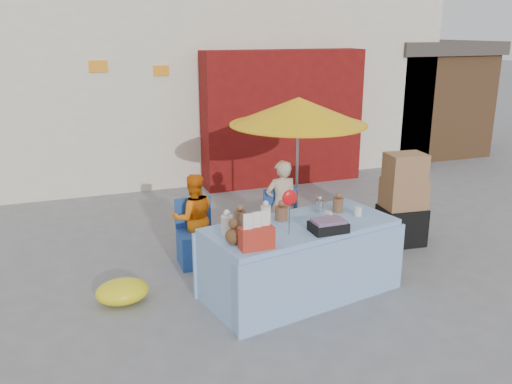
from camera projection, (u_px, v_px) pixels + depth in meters
name	position (u px, v px, depth m)	size (l,w,h in m)	color
ground	(250.00, 288.00, 6.50)	(80.00, 80.00, 0.00)	slate
backdrop	(161.00, 23.00, 12.52)	(14.00, 8.00, 7.80)	silver
market_table	(300.00, 258.00, 6.24)	(2.40, 1.46, 1.35)	#86A7D6
chair_left	(197.00, 245.00, 7.10)	(0.50, 0.49, 0.85)	#214698
chair_right	(285.00, 233.00, 7.52)	(0.50, 0.49, 0.85)	#214698
vendor_orange	(194.00, 218.00, 7.13)	(0.58, 0.45, 1.19)	orange
vendor_beige	(281.00, 205.00, 7.53)	(0.46, 0.30, 1.27)	beige
umbrella	(298.00, 112.00, 7.40)	(1.90, 1.90, 2.09)	gray
box_stack	(403.00, 203.00, 7.67)	(0.65, 0.55, 1.33)	black
tarp_bundle	(122.00, 291.00, 6.12)	(0.60, 0.48, 0.27)	yellow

